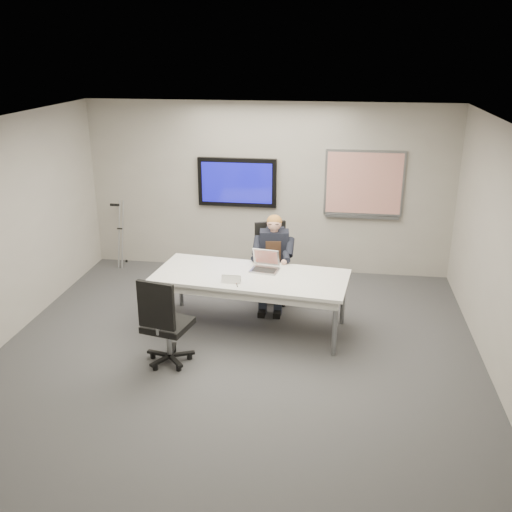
# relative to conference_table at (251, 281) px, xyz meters

# --- Properties ---
(floor) EXTENTS (6.00, 6.00, 0.02)m
(floor) POSITION_rel_conference_table_xyz_m (-0.07, -0.76, -0.69)
(floor) COLOR #333335
(floor) RESTS_ON ground
(ceiling) EXTENTS (6.00, 6.00, 0.02)m
(ceiling) POSITION_rel_conference_table_xyz_m (-0.07, -0.76, 2.11)
(ceiling) COLOR silver
(ceiling) RESTS_ON wall_back
(wall_back) EXTENTS (6.00, 0.02, 2.80)m
(wall_back) POSITION_rel_conference_table_xyz_m (-0.07, 2.24, 0.71)
(wall_back) COLOR #9A948B
(wall_back) RESTS_ON ground
(wall_front) EXTENTS (6.00, 0.02, 2.80)m
(wall_front) POSITION_rel_conference_table_xyz_m (-0.07, -3.76, 0.71)
(wall_front) COLOR #9A948B
(wall_front) RESTS_ON ground
(wall_right) EXTENTS (0.02, 6.00, 2.80)m
(wall_right) POSITION_rel_conference_table_xyz_m (2.93, -0.76, 0.71)
(wall_right) COLOR #9A948B
(wall_right) RESTS_ON ground
(conference_table) EXTENTS (2.63, 1.32, 0.78)m
(conference_table) POSITION_rel_conference_table_xyz_m (0.00, 0.00, 0.00)
(conference_table) COLOR silver
(conference_table) RESTS_ON ground
(tv_display) EXTENTS (1.30, 0.09, 0.80)m
(tv_display) POSITION_rel_conference_table_xyz_m (-0.57, 2.19, 0.81)
(tv_display) COLOR black
(tv_display) RESTS_ON wall_back
(whiteboard) EXTENTS (1.25, 0.08, 1.10)m
(whiteboard) POSITION_rel_conference_table_xyz_m (1.48, 2.21, 0.84)
(whiteboard) COLOR gray
(whiteboard) RESTS_ON wall_back
(office_chair_far) EXTENTS (0.72, 0.72, 1.16)m
(office_chair_far) POSITION_rel_conference_table_xyz_m (0.18, 0.98, -0.33)
(office_chair_far) COLOR black
(office_chair_far) RESTS_ON ground
(office_chair_near) EXTENTS (0.64, 0.64, 1.14)m
(office_chair_near) POSITION_rel_conference_table_xyz_m (-0.85, -1.06, -0.34)
(office_chair_near) COLOR black
(office_chair_near) RESTS_ON ground
(seated_person) EXTENTS (0.44, 0.76, 1.35)m
(seated_person) POSITION_rel_conference_table_xyz_m (0.20, 0.73, -0.15)
(seated_person) COLOR #1F2533
(seated_person) RESTS_ON office_chair_far
(crutch) EXTENTS (0.31, 0.69, 1.24)m
(crutch) POSITION_rel_conference_table_xyz_m (-2.57, 2.01, -0.10)
(crutch) COLOR #9D9FA4
(crutch) RESTS_ON ground
(laptop) EXTENTS (0.40, 0.40, 0.26)m
(laptop) POSITION_rel_conference_table_xyz_m (0.16, 0.23, 0.15)
(laptop) COLOR #A6A6A8
(laptop) RESTS_ON conference_table
(name_tent) EXTENTS (0.24, 0.07, 0.10)m
(name_tent) POSITION_rel_conference_table_xyz_m (-0.21, -0.29, 0.14)
(name_tent) COLOR silver
(name_tent) RESTS_ON conference_table
(pen) EXTENTS (0.05, 0.12, 0.01)m
(pen) POSITION_rel_conference_table_xyz_m (-0.12, -0.37, 0.09)
(pen) COLOR black
(pen) RESTS_ON conference_table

